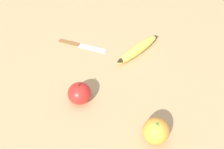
# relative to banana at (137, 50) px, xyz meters

# --- Properties ---
(ground_plane) EXTENTS (3.00, 3.00, 0.00)m
(ground_plane) POSITION_rel_banana_xyz_m (0.18, -0.08, -0.02)
(ground_plane) COLOR tan
(banana) EXTENTS (0.21, 0.11, 0.04)m
(banana) POSITION_rel_banana_xyz_m (0.00, 0.00, 0.00)
(banana) COLOR #DBCC4C
(banana) RESTS_ON ground_plane
(orange) EXTENTS (0.07, 0.07, 0.07)m
(orange) POSITION_rel_banana_xyz_m (0.31, 0.16, 0.02)
(orange) COLOR orange
(orange) RESTS_ON ground_plane
(apple) EXTENTS (0.07, 0.07, 0.08)m
(apple) POSITION_rel_banana_xyz_m (0.27, -0.09, 0.01)
(apple) COLOR red
(apple) RESTS_ON ground_plane
(paring_knife) EXTENTS (0.03, 0.19, 0.01)m
(paring_knife) POSITION_rel_banana_xyz_m (0.05, -0.21, -0.01)
(paring_knife) COLOR silver
(paring_knife) RESTS_ON ground_plane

